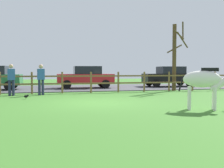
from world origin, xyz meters
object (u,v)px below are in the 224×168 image
object	(u,v)px
zebra	(205,82)
bare_tree	(175,55)
parked_car_black	(169,76)
visitor_left_of_tree	(41,78)
crow_on_grass	(26,96)
parked_car_red	(86,77)
visitor_right_of_tree	(11,78)

from	to	relation	value
zebra	bare_tree	bearing A→B (deg)	69.00
parked_car_black	visitor_left_of_tree	bearing A→B (deg)	-154.31
parked_car_black	visitor_left_of_tree	xyz separation A→B (m)	(-9.82, -4.72, 0.06)
bare_tree	visitor_left_of_tree	xyz separation A→B (m)	(-8.40, -1.11, -1.38)
bare_tree	crow_on_grass	world-z (taller)	bare_tree
parked_car_red	visitor_left_of_tree	bearing A→B (deg)	-124.44
visitor_right_of_tree	parked_car_red	bearing A→B (deg)	44.91
parked_car_red	zebra	bearing A→B (deg)	-79.57
zebra	parked_car_black	xyz separation A→B (m)	(4.54, 11.77, -0.08)
bare_tree	crow_on_grass	bearing A→B (deg)	-161.50
zebra	visitor_left_of_tree	bearing A→B (deg)	126.80
bare_tree	parked_car_red	distance (m)	6.47
visitor_right_of_tree	bare_tree	bearing A→B (deg)	6.62
parked_car_red	visitor_left_of_tree	size ratio (longest dim) A/B	2.48
bare_tree	visitor_left_of_tree	distance (m)	8.59
zebra	visitor_left_of_tree	world-z (taller)	visitor_left_of_tree
crow_on_grass	parked_car_black	world-z (taller)	parked_car_black
parked_car_black	visitor_left_of_tree	world-z (taller)	visitor_left_of_tree
zebra	crow_on_grass	xyz separation A→B (m)	(-5.95, 5.12, -0.80)
bare_tree	parked_car_black	bearing A→B (deg)	68.65
crow_on_grass	visitor_right_of_tree	bearing A→B (deg)	113.29
bare_tree	crow_on_grass	xyz separation A→B (m)	(-9.08, -3.04, -2.16)
parked_car_red	crow_on_grass	bearing A→B (deg)	-120.38
visitor_right_of_tree	visitor_left_of_tree	bearing A→B (deg)	1.58
zebra	visitor_right_of_tree	size ratio (longest dim) A/B	1.09
crow_on_grass	visitor_left_of_tree	xyz separation A→B (m)	(0.68, 1.93, 0.78)
bare_tree	zebra	bearing A→B (deg)	-111.00
visitor_left_of_tree	parked_car_black	bearing A→B (deg)	25.69
visitor_left_of_tree	visitor_right_of_tree	world-z (taller)	same
crow_on_grass	visitor_right_of_tree	size ratio (longest dim) A/B	0.13
parked_car_black	visitor_right_of_tree	world-z (taller)	visitor_right_of_tree
zebra	crow_on_grass	world-z (taller)	zebra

